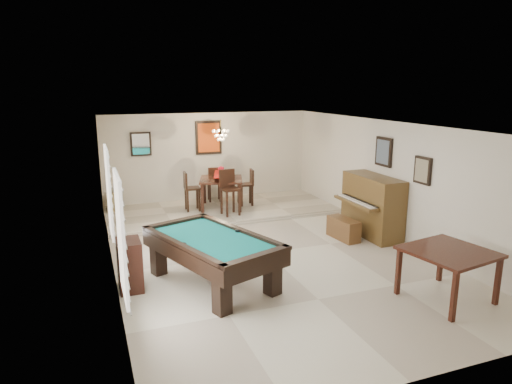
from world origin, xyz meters
TOP-DOWN VIEW (x-y plane):
  - ground_plane at (0.00, 0.00)m, footprint 6.00×9.00m
  - wall_back at (0.00, 4.50)m, footprint 6.00×0.04m
  - wall_front at (0.00, -4.50)m, footprint 6.00×0.04m
  - wall_left at (-3.00, 0.00)m, footprint 0.04×9.00m
  - wall_right at (3.00, 0.00)m, footprint 0.04×9.00m
  - ceiling at (0.00, 0.00)m, footprint 6.00×9.00m
  - dining_step at (0.00, 3.25)m, footprint 6.00×2.50m
  - window_left_front at (-2.97, -2.20)m, footprint 0.06×1.00m
  - window_left_rear at (-2.97, 0.60)m, footprint 0.06×1.00m
  - pool_table at (-1.42, -1.06)m, footprint 2.09×2.77m
  - square_table at (1.92, -2.95)m, footprint 1.39×1.39m
  - upright_piano at (2.52, 0.22)m, footprint 0.93×1.66m
  - piano_bench at (1.93, 0.19)m, footprint 0.41×0.88m
  - apothecary_chest at (-2.78, -0.78)m, footprint 0.38×0.57m
  - dining_table at (0.02, 3.31)m, footprint 1.39×1.39m
  - flower_vase at (0.02, 3.31)m, footprint 0.13×0.13m
  - dining_chair_south at (0.04, 2.56)m, footprint 0.48×0.48m
  - dining_chair_north at (0.04, 4.10)m, footprint 0.42×0.42m
  - dining_chair_west at (-0.78, 3.31)m, footprint 0.40×0.40m
  - dining_chair_east at (0.74, 3.35)m, footprint 0.42×0.42m
  - corner_bench at (-2.71, 4.10)m, footprint 0.39×0.48m
  - chandelier at (0.00, 3.20)m, footprint 0.44×0.44m
  - back_painting at (0.00, 4.46)m, footprint 0.75×0.06m
  - back_mirror at (-1.90, 4.46)m, footprint 0.55×0.06m
  - right_picture_upper at (2.96, 0.30)m, footprint 0.06×0.55m
  - right_picture_lower at (2.96, -1.00)m, footprint 0.06×0.45m

SIDE VIEW (x-z plane):
  - ground_plane at x=0.00m, z-range -0.02..0.00m
  - dining_step at x=0.00m, z-range 0.00..0.12m
  - piano_bench at x=1.93m, z-range 0.00..0.47m
  - corner_bench at x=-2.71m, z-range 0.12..0.54m
  - pool_table at x=-1.42m, z-range 0.00..0.82m
  - square_table at x=1.92m, z-range 0.00..0.83m
  - apothecary_chest at x=-2.78m, z-range 0.00..0.86m
  - dining_table at x=0.02m, z-range 0.12..1.04m
  - dining_chair_east at x=0.74m, z-range 0.12..1.11m
  - dining_chair_north at x=0.04m, z-range 0.12..1.12m
  - dining_chair_west at x=-0.78m, z-range 0.12..1.15m
  - upright_piano at x=2.52m, z-range 0.00..1.38m
  - dining_chair_south at x=0.04m, z-range 0.12..1.28m
  - flower_vase at x=0.02m, z-range 1.04..1.26m
  - wall_back at x=0.00m, z-range 0.00..2.60m
  - wall_front at x=0.00m, z-range 0.00..2.60m
  - wall_left at x=-3.00m, z-range 0.00..2.60m
  - wall_right at x=3.00m, z-range 0.00..2.60m
  - window_left_front at x=-2.97m, z-range 0.55..2.25m
  - window_left_rear at x=-2.97m, z-range 0.55..2.25m
  - right_picture_lower at x=2.96m, z-range 1.42..1.98m
  - back_mirror at x=-1.90m, z-range 1.48..2.12m
  - back_painting at x=0.00m, z-range 1.42..2.38m
  - right_picture_upper at x=2.96m, z-range 1.57..2.23m
  - chandelier at x=0.00m, z-range 1.90..2.50m
  - ceiling at x=0.00m, z-range 2.58..2.62m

